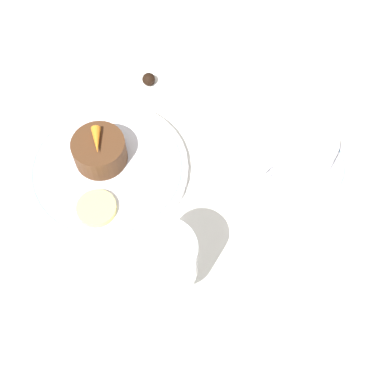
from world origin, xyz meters
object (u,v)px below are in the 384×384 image
Objects in this scene: coffee_cup at (301,150)px; dessert_cake at (100,151)px; wine_glass at (165,261)px; fork at (204,122)px; dinner_plate at (108,169)px.

coffee_cup reaches higher than dessert_cake.
wine_glass is 0.22m from dessert_cake.
fork is (-0.19, -0.19, -0.09)m from wine_glass.
dessert_cake reaches higher than fork.
dessert_cake is (-0.02, -0.21, -0.06)m from wine_glass.
coffee_cup is 0.16m from fork.
dinner_plate is 0.28m from coffee_cup.
dessert_cake is (0.24, -0.17, -0.01)m from coffee_cup.
wine_glass is (0.26, 0.05, 0.05)m from coffee_cup.
wine_glass is 0.28m from fork.
dinner_plate is at bearing -32.12° from coffee_cup.
wine_glass reaches higher than dessert_cake.
dessert_cake is at bearing -35.20° from coffee_cup.
fork is 2.25× the size of dessert_cake.
dessert_cake is at bearing -96.28° from wine_glass.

